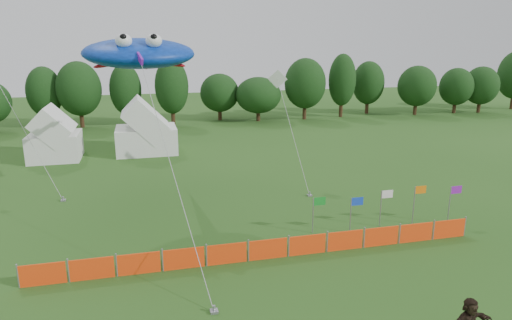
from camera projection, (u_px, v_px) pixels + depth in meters
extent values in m
cylinder|color=#382314|center=(47.00, 118.00, 54.64)|extent=(0.50, 0.50, 2.38)
ellipsoid|color=black|center=(44.00, 92.00, 53.85)|extent=(4.09, 4.09, 5.35)
cylinder|color=#382314|center=(82.00, 117.00, 54.78)|extent=(0.50, 0.50, 2.57)
ellipsoid|color=black|center=(79.00, 89.00, 53.92)|extent=(5.20, 5.20, 5.79)
cylinder|color=#382314|center=(127.00, 116.00, 55.98)|extent=(0.50, 0.50, 2.46)
ellipsoid|color=black|center=(125.00, 89.00, 55.16)|extent=(3.78, 3.78, 5.55)
cylinder|color=#382314|center=(173.00, 115.00, 55.93)|extent=(0.50, 0.50, 2.66)
ellipsoid|color=black|center=(172.00, 86.00, 55.04)|extent=(4.05, 4.05, 5.99)
cylinder|color=#382314|center=(220.00, 112.00, 59.94)|extent=(0.50, 0.50, 1.98)
ellipsoid|color=black|center=(220.00, 93.00, 59.28)|extent=(5.06, 5.06, 4.46)
cylinder|color=#382314|center=(258.00, 114.00, 59.22)|extent=(0.50, 0.50, 1.86)
ellipsoid|color=black|center=(258.00, 95.00, 58.60)|extent=(5.86, 5.86, 4.18)
cylinder|color=#382314|center=(304.00, 109.00, 60.43)|extent=(0.50, 0.50, 2.62)
ellipsoid|color=black|center=(305.00, 83.00, 59.56)|extent=(5.41, 5.41, 5.89)
cylinder|color=#382314|center=(341.00, 107.00, 62.28)|extent=(0.50, 0.50, 2.78)
ellipsoid|color=black|center=(342.00, 80.00, 61.36)|extent=(3.67, 3.67, 6.26)
cylinder|color=#382314|center=(367.00, 105.00, 65.25)|extent=(0.50, 0.50, 2.42)
ellipsoid|color=black|center=(368.00, 83.00, 64.45)|extent=(4.46, 4.46, 5.44)
cylinder|color=#382314|center=(415.00, 107.00, 64.11)|extent=(0.50, 0.50, 2.24)
ellipsoid|color=black|center=(417.00, 86.00, 63.37)|extent=(5.26, 5.26, 5.03)
cylinder|color=#382314|center=(454.00, 106.00, 65.66)|extent=(0.50, 0.50, 2.10)
ellipsoid|color=black|center=(456.00, 87.00, 64.96)|extent=(4.74, 4.74, 4.73)
cylinder|color=#382314|center=(479.00, 105.00, 66.10)|extent=(0.50, 0.50, 2.16)
ellipsoid|color=black|center=(481.00, 85.00, 65.38)|extent=(4.88, 4.88, 4.87)
cylinder|color=#382314|center=(512.00, 100.00, 69.50)|extent=(0.50, 0.50, 2.85)
cube|color=white|center=(55.00, 146.00, 40.11)|extent=(4.19, 4.19, 2.31)
cube|color=white|center=(147.00, 140.00, 42.54)|extent=(5.45, 4.36, 2.40)
cube|color=#FF3F0E|center=(42.00, 274.00, 19.47)|extent=(1.90, 0.06, 1.00)
cube|color=#FF3F0E|center=(92.00, 269.00, 19.94)|extent=(1.90, 0.06, 1.00)
cube|color=#FF3F0E|center=(139.00, 264.00, 20.41)|extent=(1.90, 0.06, 1.00)
cube|color=#FF3F0E|center=(184.00, 259.00, 20.88)|extent=(1.90, 0.06, 1.00)
cube|color=#FF3F0E|center=(227.00, 254.00, 21.35)|extent=(1.90, 0.06, 1.00)
cube|color=#FF3F0E|center=(268.00, 249.00, 21.82)|extent=(1.90, 0.06, 1.00)
cube|color=#FF3F0E|center=(307.00, 245.00, 22.30)|extent=(1.90, 0.06, 1.00)
cube|color=#FF3F0E|center=(345.00, 241.00, 22.77)|extent=(1.90, 0.06, 1.00)
cube|color=#FF3F0E|center=(381.00, 236.00, 23.24)|extent=(1.90, 0.06, 1.00)
cube|color=#FF3F0E|center=(416.00, 233.00, 23.71)|extent=(1.90, 0.06, 1.00)
cube|color=#FF3F0E|center=(449.00, 229.00, 24.18)|extent=(1.90, 0.06, 1.00)
cylinder|color=gray|center=(313.00, 215.00, 24.67)|extent=(0.06, 0.06, 2.01)
cube|color=#148C26|center=(319.00, 201.00, 24.56)|extent=(0.70, 0.02, 0.45)
cylinder|color=gray|center=(351.00, 215.00, 24.73)|extent=(0.06, 0.06, 1.99)
cube|color=blue|center=(357.00, 201.00, 24.61)|extent=(0.70, 0.02, 0.45)
cylinder|color=gray|center=(381.00, 209.00, 25.53)|extent=(0.06, 0.06, 2.11)
cube|color=white|center=(387.00, 194.00, 25.40)|extent=(0.70, 0.02, 0.45)
cylinder|color=gray|center=(414.00, 205.00, 25.85)|extent=(0.06, 0.06, 2.25)
cube|color=orange|center=(421.00, 190.00, 25.71)|extent=(0.70, 0.02, 0.45)
cylinder|color=gray|center=(449.00, 205.00, 25.92)|extent=(0.06, 0.06, 2.22)
cube|color=purple|center=(456.00, 190.00, 25.78)|extent=(0.70, 0.02, 0.45)
ellipsoid|color=blue|center=(140.00, 53.00, 26.57)|extent=(7.08, 5.75, 2.26)
sphere|color=white|center=(124.00, 41.00, 24.89)|extent=(0.91, 0.91, 0.91)
sphere|color=white|center=(154.00, 41.00, 25.27)|extent=(0.91, 0.91, 0.91)
ellipsoid|color=#B50912|center=(110.00, 64.00, 26.52)|extent=(1.90, 0.83, 0.30)
ellipsoid|color=#B50912|center=(170.00, 63.00, 27.33)|extent=(1.90, 0.83, 0.30)
cube|color=purple|center=(140.00, 59.00, 24.30)|extent=(0.37, 0.96, 0.70)
cylinder|color=#A5A5A5|center=(171.00, 165.00, 21.13)|extent=(2.19, 10.55, 9.19)
cube|color=gray|center=(214.00, 311.00, 17.60)|extent=(0.30, 0.30, 0.10)
cube|color=white|center=(278.00, 79.00, 33.82)|extent=(1.43, 0.39, 1.43)
cylinder|color=#A5A5A5|center=(293.00, 135.00, 32.30)|extent=(0.76, 5.45, 7.42)
cube|color=gray|center=(310.00, 195.00, 30.77)|extent=(0.30, 0.30, 0.10)
cylinder|color=#A5A5A5|center=(14.00, 112.00, 31.17)|extent=(6.36, 7.44, 10.96)
cube|color=gray|center=(63.00, 200.00, 29.82)|extent=(0.30, 0.30, 0.10)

